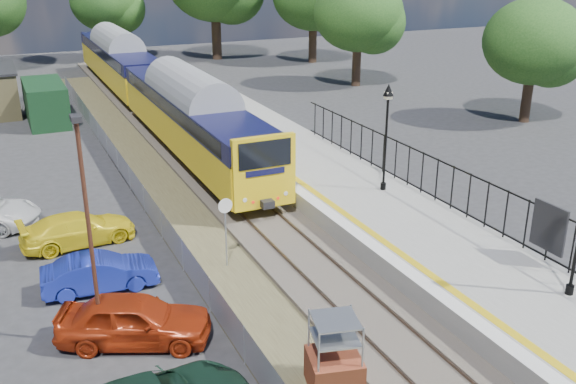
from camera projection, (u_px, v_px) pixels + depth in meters
ground at (343, 297)px, 20.87m from camera, size 120.00×120.00×0.00m
track_bed at (229, 199)px, 28.88m from camera, size 5.90×80.00×0.29m
platform at (338, 188)px, 29.15m from camera, size 5.00×70.00×0.90m
platform_edge at (297, 185)px, 28.19m from camera, size 0.90×70.00×0.01m
victorian_lamp_north at (387, 112)px, 26.52m from camera, size 0.44×0.44×4.60m
palisade_fence at (465, 193)px, 24.68m from camera, size 0.12×26.00×2.00m
wire_fence at (134, 184)px, 29.22m from camera, size 0.06×52.00×1.20m
tree_line at (119, 0)px, 54.77m from camera, size 56.80×43.80×11.88m
train at (147, 81)px, 42.99m from camera, size 2.82×40.83×3.51m
brick_plinth at (335, 356)px, 16.18m from camera, size 1.58×1.58×2.11m
speed_sign at (226, 221)px, 22.24m from camera, size 0.53×0.12×2.64m
carpark_lamp at (88, 221)px, 17.02m from camera, size 0.25×0.50×6.74m
car_red at (134, 320)px, 18.25m from camera, size 4.68×3.37×1.48m
car_blue at (100, 273)px, 21.17m from camera, size 3.81×1.53×1.23m
car_yellow at (78, 229)px, 24.47m from camera, size 4.42×2.17×1.24m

